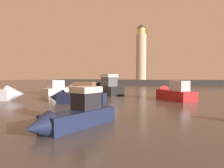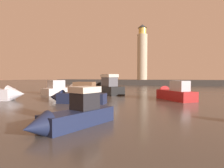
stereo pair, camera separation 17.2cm
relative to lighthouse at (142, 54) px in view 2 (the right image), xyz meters
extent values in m
plane|color=#4C4742|center=(1.58, -33.42, -10.96)|extent=(220.00, 220.00, 0.00)
cube|color=#423F3D|center=(1.58, 0.00, -10.08)|extent=(66.88, 6.74, 1.76)
cylinder|color=beige|center=(0.00, 0.00, -1.24)|extent=(3.51, 3.51, 15.92)
cylinder|color=#F2CC59|center=(0.00, 0.00, 7.83)|extent=(2.63, 2.63, 2.23)
cone|color=#33383D|center=(0.00, 0.00, 9.58)|extent=(3.16, 3.16, 1.27)
cone|color=silver|center=(-10.62, -48.10, -10.18)|extent=(2.66, 2.75, 2.20)
cube|color=#1E284C|center=(2.57, -57.69, -10.48)|extent=(3.29, 5.17, 0.96)
cone|color=#1E284C|center=(1.49, -60.34, -10.43)|extent=(1.88, 1.83, 1.47)
cube|color=#232328|center=(2.76, -57.24, -9.47)|extent=(1.71, 1.83, 1.06)
cube|color=silver|center=(2.76, -57.24, -8.76)|extent=(1.88, 2.02, 0.37)
cube|color=black|center=(-1.50, -37.61, -10.27)|extent=(6.32, 6.25, 1.38)
cone|color=black|center=(-4.25, -34.94, -10.20)|extent=(3.25, 3.25, 2.37)
cube|color=#595960|center=(-1.17, -37.93, -8.85)|extent=(3.04, 3.03, 1.47)
cube|color=silver|center=(-1.17, -37.93, -7.86)|extent=(3.35, 3.33, 0.51)
cube|color=#1E284C|center=(-1.32, -48.63, -10.39)|extent=(5.46, 2.00, 1.14)
cone|color=#1E284C|center=(-4.46, -48.76, -10.33)|extent=(1.68, 1.78, 1.71)
cube|color=#8C6647|center=(-0.99, -48.62, -9.19)|extent=(2.27, 1.54, 1.25)
cube|color=#B21E1E|center=(8.99, -42.70, -10.36)|extent=(4.92, 5.82, 1.20)
cone|color=#B21E1E|center=(7.12, -39.95, -10.30)|extent=(2.79, 2.76, 2.06)
cube|color=silver|center=(9.43, -43.34, -9.12)|extent=(2.40, 2.66, 1.27)
cube|color=white|center=(-9.31, -39.40, -10.41)|extent=(4.42, 6.58, 1.09)
cone|color=white|center=(-7.93, -36.01, -10.36)|extent=(2.77, 2.69, 2.16)
cube|color=silver|center=(-9.64, -40.22, -9.23)|extent=(2.36, 2.82, 1.28)
camera|label=1|loc=(7.40, -68.46, -7.92)|focal=30.83mm
camera|label=2|loc=(7.57, -68.41, -7.92)|focal=30.83mm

